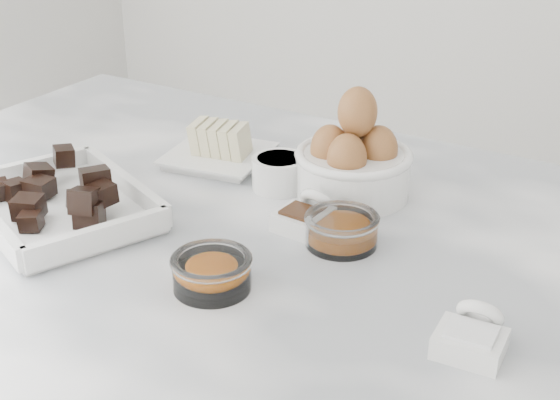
# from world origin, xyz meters

# --- Properties ---
(marble_slab) EXTENTS (1.20, 0.80, 0.04)m
(marble_slab) POSITION_xyz_m (0.00, 0.00, 0.92)
(marble_slab) COLOR white
(marble_slab) RESTS_ON cabinet
(chocolate_dish) EXTENTS (0.29, 0.26, 0.06)m
(chocolate_dish) POSITION_xyz_m (-0.23, -0.07, 0.96)
(chocolate_dish) COLOR white
(chocolate_dish) RESTS_ON marble_slab
(butter_plate) EXTENTS (0.15, 0.15, 0.06)m
(butter_plate) POSITION_xyz_m (-0.16, 0.16, 0.96)
(butter_plate) COLOR white
(butter_plate) RESTS_ON marble_slab
(sugar_ramekin) EXTENTS (0.07, 0.07, 0.04)m
(sugar_ramekin) POSITION_xyz_m (-0.04, 0.13, 0.96)
(sugar_ramekin) COLOR white
(sugar_ramekin) RESTS_ON marble_slab
(egg_bowl) EXTENTS (0.15, 0.15, 0.14)m
(egg_bowl) POSITION_xyz_m (0.05, 0.16, 0.99)
(egg_bowl) COLOR white
(egg_bowl) RESTS_ON marble_slab
(honey_bowl) EXTENTS (0.09, 0.09, 0.04)m
(honey_bowl) POSITION_xyz_m (0.10, 0.04, 0.96)
(honey_bowl) COLOR white
(honey_bowl) RESTS_ON marble_slab
(zest_bowl) EXTENTS (0.09, 0.09, 0.04)m
(zest_bowl) POSITION_xyz_m (0.02, -0.11, 0.96)
(zest_bowl) COLOR white
(zest_bowl) RESTS_ON marble_slab
(vanilla_spoon) EXTENTS (0.07, 0.08, 0.05)m
(vanilla_spoon) POSITION_xyz_m (0.04, 0.05, 0.96)
(vanilla_spoon) COLOR white
(vanilla_spoon) RESTS_ON marble_slab
(salt_spoon) EXTENTS (0.06, 0.08, 0.05)m
(salt_spoon) POSITION_xyz_m (0.29, -0.08, 0.96)
(salt_spoon) COLOR white
(salt_spoon) RESTS_ON marble_slab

